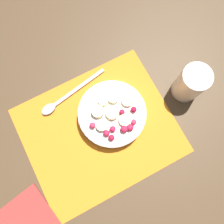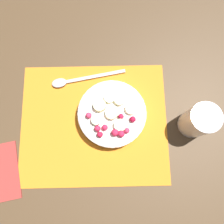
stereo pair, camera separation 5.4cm
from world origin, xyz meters
The scene contains 5 objects.
ground_plane centered at (0.00, 0.00, 0.00)m, with size 3.00×3.00×0.00m, color #4C3823.
placemat centered at (0.00, 0.00, 0.00)m, with size 0.39×0.33×0.01m.
fruit_bowl centered at (0.05, 0.02, 0.03)m, with size 0.18×0.18×0.05m.
spoon centered at (-0.05, 0.12, 0.01)m, with size 0.21×0.05×0.01m.
drinking_glass centered at (0.26, -0.01, 0.05)m, with size 0.07×0.07×0.10m.
Camera 2 is at (0.05, -0.10, 0.58)m, focal length 35.00 mm.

